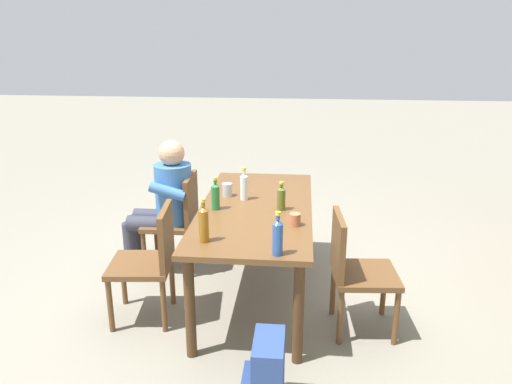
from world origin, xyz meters
The scene contains 14 objects.
ground_plane centered at (0.00, 0.00, 0.00)m, with size 24.00×24.00×0.00m, color gray.
dining_table centered at (0.00, 0.00, 0.67)m, with size 1.85×0.86×0.76m.
chair_near_left centered at (-0.42, -0.73, 0.49)m, with size 0.44×0.44×0.87m.
chair_far_right centered at (0.42, 0.73, 0.49)m, with size 0.47×0.47×0.87m.
chair_near_right centered at (0.41, -0.73, 0.49)m, with size 0.48×0.48×0.87m.
person_in_white_shirt centered at (-0.42, -0.84, 0.66)m, with size 0.47×0.61×1.18m.
bottle_clear centered at (-0.16, -0.11, 0.88)m, with size 0.06×0.06×0.27m.
bottle_blue centered at (0.84, 0.21, 0.88)m, with size 0.06×0.06×0.28m.
bottle_green centered at (0.08, -0.30, 0.87)m, with size 0.06×0.06×0.25m.
bottle_amber centered at (0.69, -0.27, 0.89)m, with size 0.06×0.06×0.29m.
bottle_olive centered at (0.05, 0.20, 0.86)m, with size 0.06×0.06×0.22m.
cup_steel centered at (-0.24, -0.26, 0.81)m, with size 0.08×0.08×0.11m, color #B2B7BC.
cup_terracotta centered at (0.36, 0.31, 0.81)m, with size 0.08×0.08×0.09m, color #BC6B47.
backpack_by_near_side centered at (1.32, 0.18, 0.23)m, with size 0.31×0.23×0.48m.
Camera 1 is at (3.62, 0.34, 2.08)m, focal length 35.02 mm.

